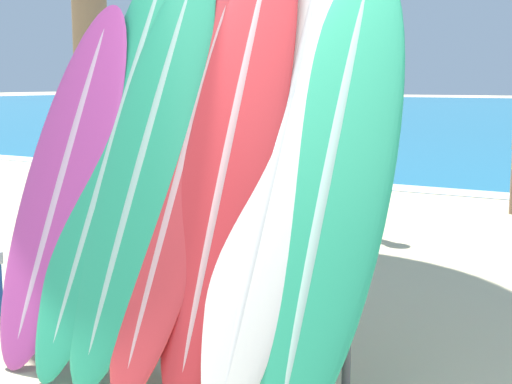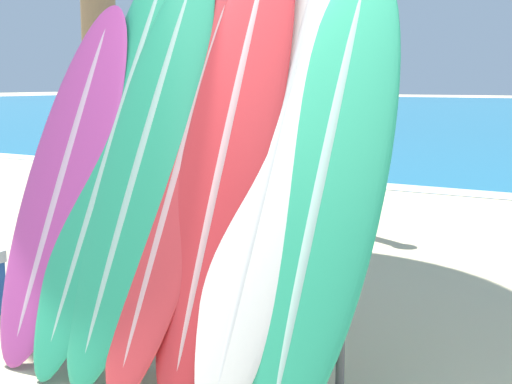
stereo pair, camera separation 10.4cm
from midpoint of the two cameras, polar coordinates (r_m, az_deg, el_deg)
surfboard_rack at (r=3.69m, az=-7.14°, el=-7.91°), size 1.91×0.04×0.85m
surfboard_slot_0 at (r=4.13m, az=-15.73°, el=1.16°), size 0.58×0.94×1.98m
surfboard_slot_1 at (r=4.00m, az=-11.81°, el=4.22°), size 0.53×1.27×2.42m
surfboard_slot_2 at (r=3.80m, az=-9.59°, el=2.69°), size 0.55×1.15×2.24m
surfboard_slot_3 at (r=3.63m, az=-6.77°, el=1.28°), size 0.48×1.09×2.09m
surfboard_slot_4 at (r=3.49m, az=-2.87°, el=3.23°), size 0.53×1.03×2.35m
surfboard_slot_5 at (r=3.37m, az=1.04°, el=2.87°), size 0.52×1.20×2.33m
surfboard_slot_6 at (r=3.21m, az=4.89°, el=0.52°), size 0.60×1.03×2.11m
person_mid_beach at (r=7.27m, az=6.21°, el=4.10°), size 0.29×0.25×1.69m
person_far_left at (r=6.22m, az=-1.08°, el=2.54°), size 0.24×0.26×1.53m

